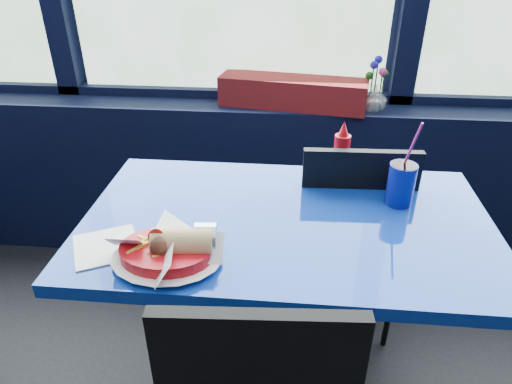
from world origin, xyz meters
name	(u,v)px	position (x,y,z in m)	size (l,w,h in m)	color
window_sill	(231,179)	(0.00, 2.87, 0.40)	(5.00, 0.26, 0.80)	black
near_table	(285,267)	(0.30, 2.00, 0.57)	(1.20, 0.70, 0.75)	black
chair_near_back	(350,228)	(0.54, 2.32, 0.51)	(0.41, 0.42, 0.88)	black
planter_box	(293,92)	(0.29, 2.84, 0.86)	(0.65, 0.16, 0.13)	maroon
flower_vase	(375,95)	(0.65, 2.82, 0.87)	(0.15, 0.15, 0.23)	silver
food_basket	(168,250)	(0.01, 1.77, 0.78)	(0.31, 0.31, 0.09)	#BA0C14
ketchup_bottle	(341,153)	(0.47, 2.28, 0.84)	(0.05, 0.05, 0.20)	#BA0C14
soda_cup	(401,183)	(0.64, 2.12, 0.82)	(0.08, 0.08, 0.28)	navy
napkin	(106,247)	(-0.18, 1.81, 0.75)	(0.16, 0.16, 0.00)	white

